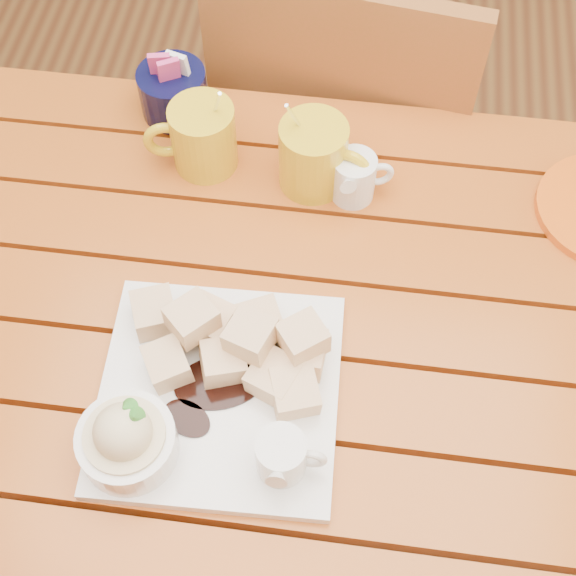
# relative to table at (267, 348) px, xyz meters

# --- Properties ---
(ground) EXTENTS (5.00, 5.00, 0.00)m
(ground) POSITION_rel_table_xyz_m (0.00, -0.00, -0.64)
(ground) COLOR brown
(ground) RESTS_ON ground
(table) EXTENTS (1.20, 0.79, 0.75)m
(table) POSITION_rel_table_xyz_m (0.00, 0.00, 0.00)
(table) COLOR #A94A15
(table) RESTS_ON ground
(dessert_plate) EXTENTS (0.30, 0.30, 0.12)m
(dessert_plate) POSITION_rel_table_xyz_m (-0.05, -0.14, 0.14)
(dessert_plate) COLOR white
(dessert_plate) RESTS_ON table
(coffee_mug_left) EXTENTS (0.13, 0.09, 0.16)m
(coffee_mug_left) POSITION_rel_table_xyz_m (-0.13, 0.24, 0.16)
(coffee_mug_left) COLOR gold
(coffee_mug_left) RESTS_ON table
(coffee_mug_right) EXTENTS (0.14, 0.10, 0.16)m
(coffee_mug_right) POSITION_rel_table_xyz_m (0.04, 0.23, 0.16)
(coffee_mug_right) COLOR gold
(coffee_mug_right) RESTS_ON table
(cream_pitcher) EXTENTS (0.09, 0.08, 0.08)m
(cream_pitcher) POSITION_rel_table_xyz_m (0.10, 0.21, 0.15)
(cream_pitcher) COLOR white
(cream_pitcher) RESTS_ON table
(sugar_caddy) EXTENTS (0.10, 0.10, 0.11)m
(sugar_caddy) POSITION_rel_table_xyz_m (-0.19, 0.34, 0.15)
(sugar_caddy) COLOR black
(sugar_caddy) RESTS_ON table
(chair_far) EXTENTS (0.49, 0.49, 0.93)m
(chair_far) POSITION_rel_table_xyz_m (0.07, 0.55, -0.12)
(chair_far) COLOR brown
(chair_far) RESTS_ON ground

